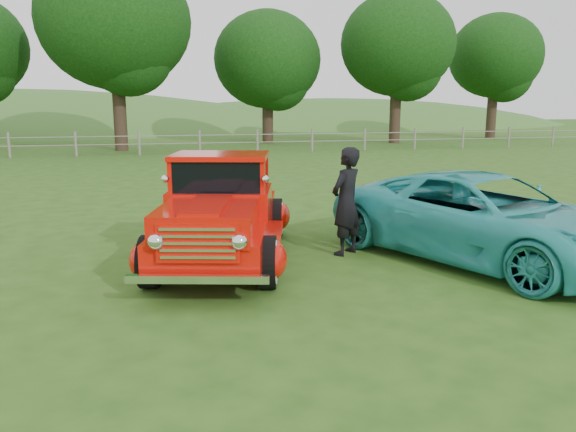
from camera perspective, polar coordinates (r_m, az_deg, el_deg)
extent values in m
plane|color=#284A13|center=(7.98, 4.73, -7.48)|extent=(140.00, 140.00, 0.00)
ellipsoid|color=#366A27|center=(67.42, -26.96, 3.79)|extent=(84.00, 60.00, 18.00)
ellipsoid|color=#366A27|center=(72.98, 4.34, 6.36)|extent=(72.00, 52.00, 14.00)
cube|color=slate|center=(29.33, -8.96, 7.34)|extent=(48.00, 0.04, 0.04)
cube|color=slate|center=(29.31, -8.98, 8.12)|extent=(48.00, 0.04, 0.04)
cylinder|color=#2E2017|center=(32.20, -16.76, 10.69)|extent=(0.70, 0.70, 4.84)
ellipsoid|color=black|center=(32.48, -17.23, 18.46)|extent=(8.00, 8.00, 7.20)
cylinder|color=#2E2017|center=(36.92, -2.08, 10.34)|extent=(0.70, 0.70, 3.74)
ellipsoid|color=black|center=(37.01, -2.12, 15.61)|extent=(6.80, 6.80, 6.12)
cylinder|color=#2E2017|center=(37.48, 10.84, 10.67)|extent=(0.70, 0.70, 4.40)
ellipsoid|color=black|center=(37.65, 11.08, 16.76)|extent=(7.20, 7.20, 6.48)
cylinder|color=#2E2017|center=(44.46, 20.00, 10.14)|extent=(0.70, 0.70, 4.18)
ellipsoid|color=black|center=(44.58, 20.34, 15.02)|extent=(6.60, 6.60, 5.94)
cylinder|color=black|center=(8.18, -13.82, -4.53)|extent=(0.42, 0.80, 0.76)
cylinder|color=black|center=(7.92, -2.09, -4.71)|extent=(0.42, 0.80, 0.76)
cylinder|color=black|center=(11.12, -9.82, -0.15)|extent=(0.42, 0.80, 0.76)
cylinder|color=black|center=(10.93, -1.24, -0.19)|extent=(0.42, 0.80, 0.76)
cube|color=red|center=(9.45, -6.64, -0.88)|extent=(2.67, 4.85, 0.44)
ellipsoid|color=red|center=(8.19, -14.31, -4.25)|extent=(0.59, 0.83, 0.54)
ellipsoid|color=red|center=(7.91, -1.58, -4.44)|extent=(0.59, 0.83, 0.54)
ellipsoid|color=red|center=(11.12, -10.18, 0.05)|extent=(0.59, 0.83, 0.54)
ellipsoid|color=red|center=(10.92, -0.87, 0.02)|extent=(0.59, 0.83, 0.54)
cube|color=red|center=(7.87, -8.17, -0.51)|extent=(1.69, 1.88, 0.42)
cube|color=red|center=(9.27, -6.77, 1.47)|extent=(1.88, 1.71, 0.44)
cube|color=black|center=(9.20, -6.84, 4.35)|extent=(1.68, 1.45, 0.50)
cube|color=red|center=(9.17, -6.89, 6.09)|extent=(1.78, 1.56, 0.08)
cube|color=red|center=(10.70, -5.74, 2.60)|extent=(1.63, 2.18, 0.45)
cube|color=white|center=(7.12, -9.16, -2.81)|extent=(1.05, 0.36, 0.50)
cube|color=white|center=(7.14, -9.19, -6.35)|extent=(1.77, 0.55, 0.10)
cube|color=white|center=(11.83, -5.10, 0.87)|extent=(1.68, 0.53, 0.10)
imported|color=teal|center=(9.77, 19.27, -0.18)|extent=(4.33, 5.73, 1.45)
imported|color=black|center=(9.63, 5.93, 1.48)|extent=(0.81, 0.77, 1.86)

